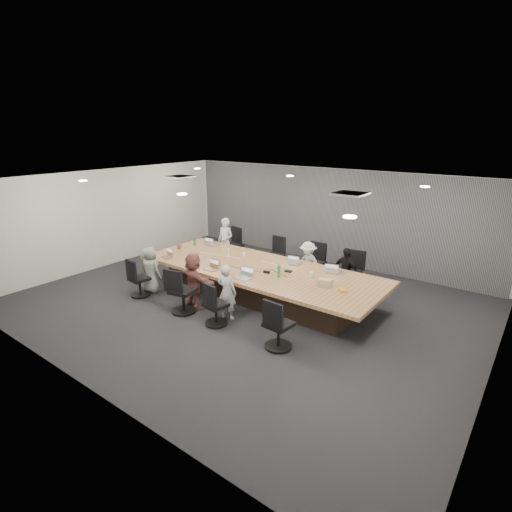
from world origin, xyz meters
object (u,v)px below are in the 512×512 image
Objects in this scene: bottle_green_right at (279,271)px; laptop_3 at (335,272)px; laptop_6 at (243,278)px; chair_3 at (351,275)px; stapler at (267,272)px; laptop_0 at (213,244)px; laptop_4 at (167,257)px; chair_2 at (314,266)px; laptop_2 at (297,263)px; person_6 at (227,292)px; snack_packet at (343,290)px; laptop_5 at (211,269)px; chair_4 at (140,282)px; chair_5 at (183,294)px; chair_0 at (233,248)px; chair_6 at (216,308)px; canvas_bag at (325,283)px; bottle_clear at (228,252)px; mug_brown at (179,247)px; chair_7 at (279,328)px; person_4 at (150,270)px; chair_1 at (274,258)px; bottle_green_left at (194,241)px; person_0 at (225,242)px; conference_table at (258,281)px; person_5 at (194,280)px; person_2 at (308,264)px.

laptop_3 is at bearing 50.41° from bottle_green_right.
chair_3 is at bearing 61.95° from laptop_6.
stapler reaches higher than laptop_6.
laptop_6 is at bearing 37.39° from laptop_3.
laptop_4 is at bearing 88.90° from laptop_0.
chair_2 is 0.96m from laptop_2.
snack_packet is (2.06, 1.20, 0.16)m from person_6.
chair_4 is at bearing -146.86° from laptop_5.
chair_5 reaches higher than laptop_6.
laptop_5 is 1.66× the size of snack_packet.
chair_5 is (1.42, -3.40, 0.00)m from chair_0.
chair_6 is 0.98m from laptop_6.
snack_packet is at bearing -3.82° from canvas_bag.
mug_brown is (-1.48, -0.34, -0.04)m from bottle_clear.
chair_4 is 4.03m from chair_7.
laptop_0 is 2.16m from person_4.
chair_2 is at bearing 112.94° from chair_7.
bottle_green_right is at bearing -167.93° from person_4.
chair_2 is at bearing 179.43° from chair_1.
chair_0 is at bearing 74.14° from bottle_green_left.
mug_brown is at bearing -110.27° from person_0.
chair_5 is 7.57× the size of mug_brown.
person_6 is at bearing -117.39° from bottle_green_right.
laptop_0 is at bearing 160.17° from conference_table.
chair_7 is 2.91× the size of bottle_green_right.
snack_packet is (2.23, -0.15, 0.36)m from conference_table.
mug_brown is (-0.34, 1.62, 0.43)m from chair_4.
chair_2 is 2.87m from laptop_5.
bottle_clear is at bearing -64.89° from person_5.
laptop_3 is 0.26× the size of person_6.
person_2 reaches higher than chair_6.
person_5 is (-2.51, 0.35, 0.24)m from chair_7.
person_4 is 4.18× the size of bottle_green_right.
laptop_5 is at bearing 22.95° from laptop_3.
stapler reaches higher than laptop_5.
chair_1 is 3.00m from laptop_4.
chair_4 is 3.03× the size of bottle_green_left.
chair_3 is 2.78× the size of laptop_4.
bottle_green_left is at bearing -151.34° from person_2.
laptop_4 is (-0.09, -1.60, 0.00)m from laptop_0.
chair_5 is 1.79m from laptop_4.
laptop_3 is 4.35m from mug_brown.
chair_7 is 4.68m from mug_brown.
laptop_5 is at bearing -167.86° from person_4.
canvas_bag is 0.42m from snack_packet.
conference_table is 21.36× the size of canvas_bag.
stapler is (0.22, 0.59, 0.02)m from laptop_6.
mug_brown is at bearing 161.07° from laptop_5.
laptop_3 is at bearing -159.07° from person_4.
bottle_green_left is at bearing 6.47° from chair_3.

